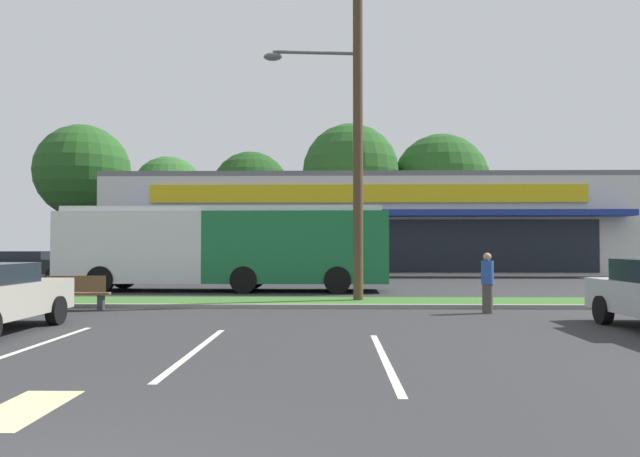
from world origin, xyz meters
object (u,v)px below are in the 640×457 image
Objects in this scene: utility_pole at (353,118)px; city_bus at (225,245)px; pedestrian_by_pole at (487,283)px; car_4 at (32,265)px; bus_stop_bench at (78,292)px.

city_bus is at bearing 134.14° from utility_pole.
city_bus is 11.14m from pedestrian_by_pole.
utility_pole is 2.25× the size of car_4.
car_4 is at bearing 142.73° from utility_pole.
utility_pole is 6.64× the size of bus_stop_bench.
utility_pole is at bearing -37.27° from car_4.
bus_stop_bench is 0.34× the size of car_4.
utility_pole is 9.37m from bus_stop_bench.
utility_pole is 0.84× the size of city_bus.
bus_stop_bench is 16.67m from car_4.
car_4 is at bearing -31.86° from city_bus.
car_4 is at bearing -175.04° from pedestrian_by_pole.
pedestrian_by_pole is at bearing -37.04° from car_4.
utility_pole is 6.73× the size of pedestrian_by_pole.
city_bus is 2.68× the size of car_4.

